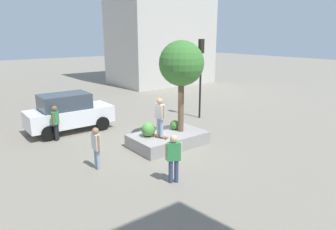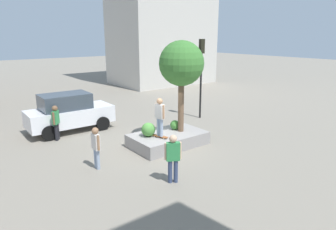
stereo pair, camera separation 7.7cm
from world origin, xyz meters
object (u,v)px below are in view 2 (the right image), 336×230
object	(u,v)px
police_car	(69,112)
pedestrian_crossing	(56,120)
bystander_watching	(96,145)
passerby_with_bag	(173,155)
skateboard	(160,136)
plaza_tree	(181,64)
skateboarder	(160,114)
planter_ledge	(168,139)
traffic_light_corner	(201,65)

from	to	relation	value
police_car	pedestrian_crossing	size ratio (longest dim) A/B	2.54
bystander_watching	passerby_with_bag	world-z (taller)	passerby_with_bag
skateboard	pedestrian_crossing	xyz separation A→B (m)	(-3.30, 4.22, 0.38)
police_car	plaza_tree	bearing A→B (deg)	-54.80
bystander_watching	skateboarder	bearing A→B (deg)	2.09
plaza_tree	passerby_with_bag	world-z (taller)	plaza_tree
planter_ledge	plaza_tree	xyz separation A→B (m)	(0.71, -0.09, 3.51)
pedestrian_crossing	passerby_with_bag	size ratio (longest dim) A/B	0.99
police_car	pedestrian_crossing	xyz separation A→B (m)	(-1.05, -1.08, -0.03)
plaza_tree	police_car	world-z (taller)	plaza_tree
planter_ledge	skateboarder	world-z (taller)	skateboarder
planter_ledge	plaza_tree	size ratio (longest dim) A/B	0.81
police_car	passerby_with_bag	world-z (taller)	police_car
skateboarder	bystander_watching	distance (m)	3.23
planter_ledge	pedestrian_crossing	size ratio (longest dim) A/B	1.98
plaza_tree	bystander_watching	size ratio (longest dim) A/B	2.54
pedestrian_crossing	bystander_watching	size ratio (longest dim) A/B	1.05
planter_ledge	traffic_light_corner	size ratio (longest dim) A/B	0.72
planter_ledge	traffic_light_corner	world-z (taller)	traffic_light_corner
traffic_light_corner	planter_ledge	bearing A→B (deg)	-149.65
pedestrian_crossing	skateboard	bearing A→B (deg)	-51.99
planter_ledge	police_car	size ratio (longest dim) A/B	0.78
planter_ledge	bystander_watching	size ratio (longest dim) A/B	2.07
pedestrian_crossing	passerby_with_bag	xyz separation A→B (m)	(1.80, -7.07, 0.01)
planter_ledge	traffic_light_corner	bearing A→B (deg)	30.35
skateboarder	passerby_with_bag	size ratio (longest dim) A/B	0.98
plaza_tree	bystander_watching	world-z (taller)	plaza_tree
skateboarder	passerby_with_bag	world-z (taller)	skateboarder
police_car	traffic_light_corner	world-z (taller)	traffic_light_corner
traffic_light_corner	plaza_tree	bearing A→B (deg)	-144.48
plaza_tree	passerby_with_bag	bearing A→B (deg)	-133.56
passerby_with_bag	planter_ledge	bearing A→B (deg)	55.18
plaza_tree	traffic_light_corner	xyz separation A→B (m)	(3.93, 2.80, -0.50)
planter_ledge	traffic_light_corner	xyz separation A→B (m)	(4.64, 2.71, 3.01)
plaza_tree	skateboard	size ratio (longest dim) A/B	5.22
skateboarder	skateboard	bearing A→B (deg)	0.00
skateboard	passerby_with_bag	bearing A→B (deg)	-117.77
planter_ledge	skateboard	distance (m)	0.79
skateboarder	police_car	xyz separation A→B (m)	(-2.25, 5.30, -0.62)
police_car	skateboarder	bearing A→B (deg)	-67.00
skateboard	bystander_watching	bearing A→B (deg)	-177.91
traffic_light_corner	bystander_watching	world-z (taller)	traffic_light_corner
planter_ledge	bystander_watching	world-z (taller)	bystander_watching
passerby_with_bag	bystander_watching	bearing A→B (deg)	121.05
plaza_tree	traffic_light_corner	distance (m)	4.85
traffic_light_corner	pedestrian_crossing	distance (m)	8.98
bystander_watching	passerby_with_bag	xyz separation A→B (m)	(1.65, -2.73, 0.05)
police_car	pedestrian_crossing	world-z (taller)	police_car
skateboarder	pedestrian_crossing	distance (m)	5.39
plaza_tree	pedestrian_crossing	xyz separation A→B (m)	(-4.66, 4.05, -2.78)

